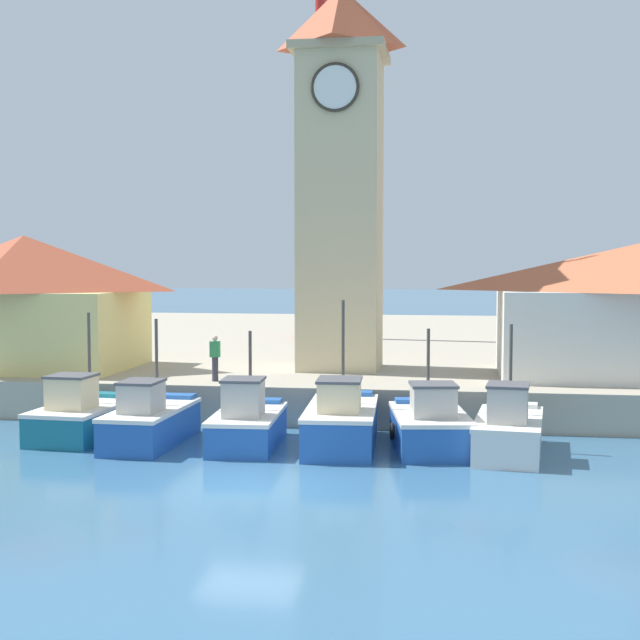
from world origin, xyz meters
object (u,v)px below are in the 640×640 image
Objects in this scene: fishing_boat_far_left at (82,416)px; fishing_boat_left_outer at (150,421)px; fishing_boat_left_inner at (247,423)px; warehouse_left at (25,300)px; dock_worker_near_tower at (215,357)px; fishing_boat_mid_left at (341,422)px; fishing_boat_center at (430,426)px; fishing_boat_mid_right at (509,430)px; port_crane_far at (321,199)px; clock_tower at (341,171)px.

fishing_boat_left_outer is at bearing -13.57° from fishing_boat_far_left.
fishing_boat_left_outer reaches higher than fishing_boat_left_inner.
dock_worker_near_tower is (8.43, -2.64, -1.84)m from warehouse_left.
fishing_boat_center is at bearing 1.08° from fishing_boat_mid_left.
dock_worker_near_tower is (3.28, 3.86, 1.50)m from fishing_boat_far_left.
fishing_boat_mid_right is (7.73, 0.03, 0.01)m from fishing_boat_left_inner.
fishing_boat_mid_right is 10.88m from dock_worker_near_tower.
fishing_boat_left_inner is at bearing -4.68° from fishing_boat_far_left.
fishing_boat_left_inner is 0.94× the size of fishing_boat_mid_right.
fishing_boat_center is 24.50m from port_crane_far.
port_crane_far is at bearing 78.91° from fishing_boat_far_left.
fishing_boat_left_inner is 2.62× the size of dock_worker_near_tower.
fishing_boat_left_inner is 0.48× the size of warehouse_left.
fishing_boat_mid_right is at bearing -23.37° from dock_worker_near_tower.
fishing_boat_center is (10.91, -0.06, 0.01)m from fishing_boat_far_left.
port_crane_far is at bearing 86.72° from dock_worker_near_tower.
fishing_boat_left_inner is at bearing -33.24° from warehouse_left.
fishing_boat_left_inner is 12.08m from clock_tower.
dock_worker_near_tower is at bearing 152.80° from fishing_boat_center.
warehouse_left reaches higher than fishing_boat_center.
clock_tower is at bearing 61.53° from fishing_boat_left_outer.
fishing_boat_center is at bearing 171.09° from fishing_boat_mid_right.
port_crane_far is (-6.59, 22.12, 8.22)m from fishing_boat_center.
fishing_boat_left_outer reaches higher than fishing_boat_center.
warehouse_left is 5.43× the size of dock_worker_near_tower.
fishing_boat_mid_left is 23.95m from port_crane_far.
fishing_boat_mid_left is at bearing -79.92° from port_crane_far.
fishing_boat_left_outer is at bearing -43.00° from warehouse_left.
fishing_boat_far_left is 0.93× the size of fishing_boat_mid_right.
warehouse_left is at bearing 137.00° from fishing_boat_left_outer.
warehouse_left is 0.46× the size of port_crane_far.
fishing_boat_far_left reaches higher than fishing_boat_mid_right.
dock_worker_near_tower is at bearing 49.64° from fishing_boat_far_left.
fishing_boat_left_outer is at bearing -176.41° from fishing_boat_center.
fishing_boat_mid_right is 0.24× the size of port_crane_far.
warehouse_left is (-10.60, 6.94, 3.33)m from fishing_boat_left_inner.
fishing_boat_left_inner is at bearing -87.14° from port_crane_far.
fishing_boat_center is 12.26m from clock_tower.
fishing_boat_center is at bearing -73.42° from port_crane_far.
fishing_boat_left_inner is 7.73m from fishing_boat_mid_right.
dock_worker_near_tower is (-1.04, -18.20, -6.73)m from port_crane_far.
fishing_boat_mid_right is at bearing -1.81° from fishing_boat_far_left.
fishing_boat_left_outer is 0.51× the size of warehouse_left.
fishing_boat_far_left reaches higher than dock_worker_near_tower.
fishing_boat_far_left is at bearing 175.32° from fishing_boat_left_inner.
fishing_boat_left_outer is 1.06× the size of fishing_boat_left_inner.
fishing_boat_mid_right reaches higher than dock_worker_near_tower.
fishing_boat_left_outer is 4.76m from dock_worker_near_tower.
fishing_boat_mid_right is (10.72, 0.18, 0.01)m from fishing_boat_left_outer.
warehouse_left is at bearing 162.61° from dock_worker_near_tower.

